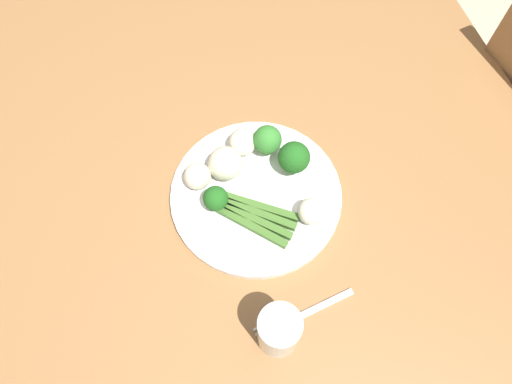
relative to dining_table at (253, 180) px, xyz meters
name	(u,v)px	position (x,y,z in m)	size (l,w,h in m)	color
ground_plane	(254,275)	(0.00, 0.00, -0.66)	(6.00, 6.00, 0.02)	#B7A88E
dining_table	(253,180)	(0.00, 0.00, 0.00)	(1.46, 1.05, 0.73)	olive
plate	(256,195)	(-0.08, 0.02, 0.09)	(0.29, 0.29, 0.01)	white
asparagus_bundle	(256,217)	(-0.12, 0.03, 0.11)	(0.12, 0.13, 0.01)	#3D6626
broccoli_front_left	(294,158)	(-0.05, -0.06, 0.14)	(0.05, 0.05, 0.07)	#4C7F2B
broccoli_left	(216,199)	(-0.08, 0.08, 0.13)	(0.04, 0.04, 0.05)	#4C7F2B
broccoli_right	(268,142)	(0.00, -0.03, 0.14)	(0.05, 0.05, 0.06)	#609E3D
cauliflower_near_fork	(197,176)	(-0.03, 0.10, 0.12)	(0.05, 0.05, 0.05)	beige
cauliflower_outer_edge	(225,163)	(-0.02, 0.05, 0.13)	(0.06, 0.06, 0.06)	beige
cauliflower_back	(242,142)	(0.01, 0.01, 0.13)	(0.05, 0.05, 0.05)	beige
cauliflower_edge	(311,211)	(-0.14, -0.06, 0.12)	(0.04, 0.04, 0.04)	silver
fork	(304,315)	(-0.29, 0.00, 0.09)	(0.04, 0.17, 0.00)	silver
water_glass	(279,331)	(-0.31, 0.05, 0.14)	(0.06, 0.06, 0.10)	silver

